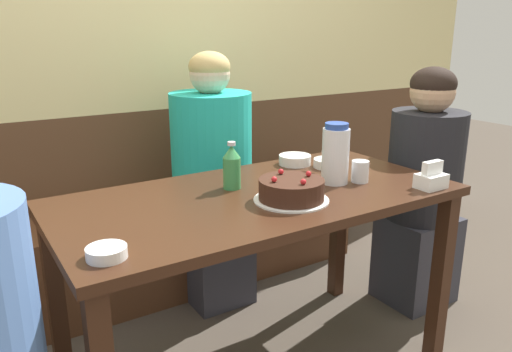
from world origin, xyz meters
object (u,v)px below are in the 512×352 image
(napkin_holder, at_px, (431,178))
(soju_bottle, at_px, (232,167))
(bowl_soup_white, at_px, (107,253))
(bowl_side_dish, at_px, (295,160))
(person_teal_shirt, at_px, (423,191))
(water_pitcher, at_px, (335,154))
(bench_seat, at_px, (174,246))
(person_dark_striped, at_px, (212,182))
(bowl_rice_small, at_px, (329,163))
(glass_water_tall, at_px, (360,171))
(birthday_cake, at_px, (291,190))

(napkin_holder, bearing_deg, soju_bottle, 147.93)
(bowl_soup_white, height_order, bowl_side_dish, bowl_side_dish)
(person_teal_shirt, bearing_deg, water_pitcher, 9.27)
(bench_seat, xyz_separation_m, person_dark_striped, (0.13, -0.21, 0.39))
(bench_seat, xyz_separation_m, bowl_rice_small, (0.45, -0.69, 0.55))
(napkin_holder, bearing_deg, person_dark_striped, 116.19)
(glass_water_tall, bearing_deg, napkin_holder, -49.86)
(birthday_cake, xyz_separation_m, person_dark_striped, (0.08, 0.76, -0.18))
(water_pitcher, distance_m, person_dark_striped, 0.75)
(birthday_cake, height_order, person_teal_shirt, person_teal_shirt)
(birthday_cake, distance_m, bowl_rice_small, 0.48)
(bowl_side_dish, xyz_separation_m, glass_water_tall, (0.06, -0.35, 0.02))
(bowl_side_dish, relative_size, person_teal_shirt, 0.12)
(napkin_holder, xyz_separation_m, bowl_side_dish, (-0.23, 0.55, -0.02))
(birthday_cake, distance_m, bowl_side_dish, 0.49)
(glass_water_tall, bearing_deg, bowl_soup_white, -171.93)
(bowl_side_dish, bearing_deg, bowl_soup_white, -153.25)
(bowl_rice_small, xyz_separation_m, glass_water_tall, (-0.04, -0.23, 0.02))
(bench_seat, bearing_deg, birthday_cake, -86.84)
(bowl_side_dish, relative_size, person_dark_striped, 0.11)
(glass_water_tall, height_order, person_dark_striped, person_dark_striped)
(soju_bottle, distance_m, bowl_side_dish, 0.44)
(water_pitcher, bearing_deg, person_teal_shirt, 9.27)
(water_pitcher, distance_m, person_teal_shirt, 0.75)
(person_teal_shirt, bearing_deg, napkin_holder, 40.97)
(water_pitcher, xyz_separation_m, person_teal_shirt, (0.67, 0.11, -0.30))
(birthday_cake, distance_m, soju_bottle, 0.26)
(soju_bottle, bearing_deg, bench_seat, 85.86)
(person_dark_striped, bearing_deg, birthday_cake, -5.95)
(soju_bottle, xyz_separation_m, bowl_soup_white, (-0.58, -0.34, -0.07))
(napkin_holder, bearing_deg, person_teal_shirt, 40.97)
(bowl_soup_white, bearing_deg, person_dark_striped, 48.74)
(birthday_cake, height_order, soju_bottle, soju_bottle)
(bowl_side_dish, relative_size, glass_water_tall, 1.67)
(bowl_soup_white, height_order, person_teal_shirt, person_teal_shirt)
(soju_bottle, relative_size, bowl_rice_small, 1.36)
(bowl_rice_small, xyz_separation_m, person_teal_shirt, (0.54, -0.08, -0.20))
(napkin_holder, bearing_deg, bowl_rice_small, 106.96)
(bench_seat, relative_size, bowl_side_dish, 15.06)
(bench_seat, bearing_deg, water_pitcher, -69.90)
(bowl_soup_white, bearing_deg, water_pitcher, 11.46)
(water_pitcher, height_order, person_dark_striped, person_dark_striped)
(napkin_holder, relative_size, bowl_side_dish, 0.77)
(soju_bottle, height_order, bowl_soup_white, soju_bottle)
(water_pitcher, bearing_deg, bowl_rice_small, 55.12)
(napkin_holder, relative_size, bowl_soup_white, 1.02)
(water_pitcher, bearing_deg, person_dark_striped, 105.76)
(bowl_rice_small, xyz_separation_m, person_dark_striped, (-0.32, 0.49, -0.16))
(birthday_cake, height_order, napkin_holder, napkin_holder)
(birthday_cake, relative_size, napkin_holder, 2.42)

